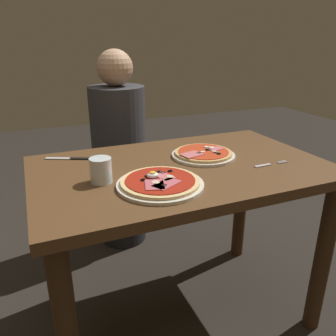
# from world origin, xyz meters

# --- Properties ---
(ground_plane) EXTENTS (8.00, 8.00, 0.00)m
(ground_plane) POSITION_xyz_m (0.00, 0.00, 0.00)
(ground_plane) COLOR #28231E
(dining_table) EXTENTS (1.17, 0.72, 0.75)m
(dining_table) POSITION_xyz_m (0.00, 0.00, 0.62)
(dining_table) COLOR brown
(dining_table) RESTS_ON ground
(pizza_foreground) EXTENTS (0.30, 0.30, 0.05)m
(pizza_foreground) POSITION_xyz_m (-0.16, -0.16, 0.77)
(pizza_foreground) COLOR silver
(pizza_foreground) RESTS_ON dining_table
(pizza_across_left) EXTENTS (0.27, 0.27, 0.03)m
(pizza_across_left) POSITION_xyz_m (0.13, 0.06, 0.77)
(pizza_across_left) COLOR silver
(pizza_across_left) RESTS_ON dining_table
(water_glass_near) EXTENTS (0.08, 0.08, 0.09)m
(water_glass_near) POSITION_xyz_m (-0.33, -0.04, 0.79)
(water_glass_near) COLOR silver
(water_glass_near) RESTS_ON dining_table
(fork) EXTENTS (0.16, 0.02, 0.00)m
(fork) POSITION_xyz_m (0.32, -0.13, 0.76)
(fork) COLOR silver
(fork) RESTS_ON dining_table
(knife) EXTENTS (0.18, 0.10, 0.01)m
(knife) POSITION_xyz_m (-0.40, 0.25, 0.76)
(knife) COLOR silver
(knife) RESTS_ON dining_table
(diner_person) EXTENTS (0.32, 0.32, 1.18)m
(diner_person) POSITION_xyz_m (-0.07, 0.74, 0.56)
(diner_person) COLOR black
(diner_person) RESTS_ON ground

